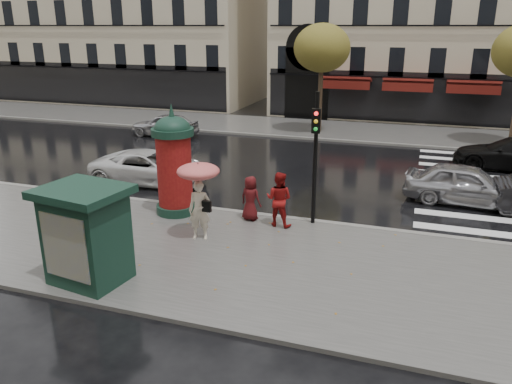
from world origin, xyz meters
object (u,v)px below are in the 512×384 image
(newsstand, at_px, (87,234))
(car_white, at_px, (150,167))
(car_silver, at_px, (467,184))
(car_far_silver, at_px, (165,125))
(woman_umbrella, at_px, (199,188))
(man_burgundy, at_px, (251,198))
(morris_column, at_px, (174,162))
(traffic_light, at_px, (315,146))
(woman_red, at_px, (279,199))

(newsstand, bearing_deg, car_white, 109.90)
(newsstand, bearing_deg, car_silver, 45.40)
(car_far_silver, bearing_deg, newsstand, 23.20)
(woman_umbrella, distance_m, car_far_silver, 16.24)
(newsstand, distance_m, car_white, 8.90)
(man_burgundy, bearing_deg, morris_column, 18.02)
(car_far_silver, bearing_deg, morris_column, 30.82)
(morris_column, bearing_deg, newsstand, -87.98)
(man_burgundy, height_order, newsstand, newsstand)
(morris_column, height_order, traffic_light, traffic_light)
(man_burgundy, distance_m, car_silver, 8.39)
(morris_column, xyz_separation_m, traffic_light, (4.86, 0.50, 0.80))
(man_burgundy, relative_size, traffic_light, 0.35)
(newsstand, bearing_deg, car_far_silver, 112.40)
(newsstand, xyz_separation_m, car_silver, (9.69, 9.83, -0.66))
(woman_umbrella, height_order, car_far_silver, woman_umbrella)
(newsstand, bearing_deg, woman_umbrella, 64.77)
(man_burgundy, bearing_deg, car_far_silver, -36.37)
(woman_umbrella, height_order, man_burgundy, woman_umbrella)
(man_burgundy, xyz_separation_m, traffic_light, (2.11, 0.32, 1.90))
(man_burgundy, height_order, morris_column, morris_column)
(man_burgundy, distance_m, traffic_light, 2.86)
(woman_red, bearing_deg, morris_column, 5.19)
(woman_umbrella, bearing_deg, woman_red, 41.66)
(man_burgundy, relative_size, morris_column, 0.39)
(woman_umbrella, height_order, woman_red, woman_umbrella)
(car_silver, bearing_deg, newsstand, 141.40)
(woman_umbrella, bearing_deg, man_burgundy, 64.36)
(morris_column, xyz_separation_m, car_far_silver, (-6.86, 11.88, -1.29))
(traffic_light, xyz_separation_m, car_far_silver, (-11.72, 11.39, -2.09))
(woman_umbrella, xyz_separation_m, car_silver, (8.09, 6.44, -1.00))
(woman_red, distance_m, traffic_light, 2.10)
(woman_umbrella, distance_m, car_white, 6.86)
(traffic_light, bearing_deg, newsstand, -129.28)
(woman_red, bearing_deg, newsstand, 60.61)
(newsstand, height_order, car_white, newsstand)
(woman_umbrella, bearing_deg, car_silver, 38.50)
(woman_red, distance_m, morris_column, 3.93)
(woman_umbrella, distance_m, newsstand, 3.76)
(newsstand, xyz_separation_m, car_far_silver, (-7.05, 17.10, -0.73))
(woman_red, relative_size, car_silver, 0.41)
(morris_column, distance_m, car_far_silver, 13.78)
(traffic_light, distance_m, car_far_silver, 16.47)
(morris_column, xyz_separation_m, car_silver, (9.87, 4.61, -1.22))
(woman_red, xyz_separation_m, car_far_silver, (-10.67, 11.91, -0.34))
(car_white, relative_size, car_far_silver, 1.22)
(man_burgundy, relative_size, car_white, 0.31)
(woman_red, bearing_deg, car_silver, -137.08)
(woman_red, distance_m, man_burgundy, 1.10)
(newsstand, height_order, car_silver, newsstand)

